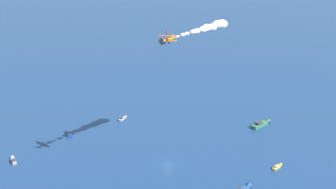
{
  "coord_description": "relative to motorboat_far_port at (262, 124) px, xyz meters",
  "views": [
    {
      "loc": [
        -32.04,
        159.59,
        90.88
      ],
      "look_at": [
        0.0,
        0.0,
        27.75
      ],
      "focal_mm": 53.08,
      "sensor_mm": 36.0,
      "label": 1
    }
  ],
  "objects": [
    {
      "name": "motorboat_outer_ring_c",
      "position": [
        90.82,
        50.97,
        -0.36
      ],
      "size": [
        4.77,
        5.59,
        1.71
      ],
      "color": "#9E9993",
      "rests_on": "ground_plane"
    },
    {
      "name": "motorboat_inshore",
      "position": [
        78.68,
        25.52,
        -0.27
      ],
      "size": [
        4.58,
        7.06,
        2.02
      ],
      "color": "#23478C",
      "rests_on": "ground_plane"
    },
    {
      "name": "motorboat_far_port",
      "position": [
        0.0,
        0.0,
        0.0
      ],
      "size": [
        8.41,
        10.0,
        3.04
      ],
      "color": "#33704C",
      "rests_on": "ground_plane"
    },
    {
      "name": "motorboat_far_stbd",
      "position": [
        61.34,
        5.33,
        -0.4
      ],
      "size": [
        2.75,
        5.47,
        1.54
      ],
      "color": "#9E9993",
      "rests_on": "ground_plane"
    },
    {
      "name": "biplane_lead",
      "position": [
        33.5,
        41.81,
        46.92
      ],
      "size": [
        7.07,
        7.04,
        3.66
      ],
      "color": "orange"
    },
    {
      "name": "motorboat_trailing",
      "position": [
        -6.64,
        36.25,
        -0.41
      ],
      "size": [
        3.69,
        5.21,
        1.51
      ],
      "color": "gold",
      "rests_on": "ground_plane"
    },
    {
      "name": "smoke_trail_lead",
      "position": [
        21.12,
        20.17,
        46.78
      ],
      "size": [
        17.15,
        27.34,
        4.39
      ],
      "color": "silver"
    },
    {
      "name": "wingwalker_lead",
      "position": [
        33.79,
        41.66,
        49.09
      ],
      "size": [
        0.85,
        0.53,
        1.78
      ],
      "color": "red"
    },
    {
      "name": "ground_plane",
      "position": [
        33.35,
        41.57,
        -0.82
      ],
      "size": [
        2000.0,
        2000.0,
        0.0
      ],
      "primitive_type": "plane",
      "color": "navy"
    }
  ]
}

